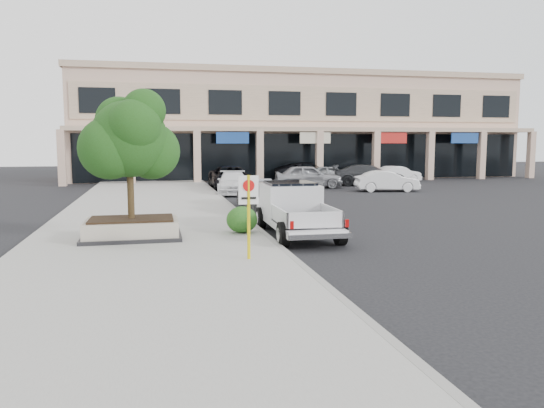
% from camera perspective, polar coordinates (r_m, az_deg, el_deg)
% --- Properties ---
extents(ground, '(120.00, 120.00, 0.00)m').
position_cam_1_polar(ground, '(16.08, 6.91, -5.34)').
color(ground, black).
rests_on(ground, ground).
extents(sidewalk, '(8.00, 52.00, 0.15)m').
position_cam_1_polar(sidewalk, '(21.08, -13.00, -2.35)').
color(sidewalk, gray).
rests_on(sidewalk, ground).
extents(curb, '(0.20, 52.00, 0.15)m').
position_cam_1_polar(curb, '(21.40, -2.36, -2.04)').
color(curb, gray).
rests_on(curb, ground).
extents(strip_mall, '(40.55, 12.43, 9.50)m').
position_cam_1_polar(strip_mall, '(50.54, 2.77, 8.39)').
color(strip_mall, '#D1AF93').
rests_on(strip_mall, ground).
extents(planter, '(3.20, 2.20, 0.68)m').
position_cam_1_polar(planter, '(18.22, -14.84, -2.56)').
color(planter, black).
rests_on(planter, sidewalk).
extents(planter_tree, '(2.90, 2.55, 4.00)m').
position_cam_1_polar(planter_tree, '(18.13, -14.68, 6.73)').
color(planter_tree, black).
rests_on(planter_tree, planter).
extents(no_parking_sign, '(0.55, 0.09, 2.30)m').
position_cam_1_polar(no_parking_sign, '(14.40, -2.53, -0.13)').
color(no_parking_sign, yellow).
rests_on(no_parking_sign, sidewalk).
extents(hedge, '(1.10, 0.99, 0.93)m').
position_cam_1_polar(hedge, '(18.65, -3.26, -1.69)').
color(hedge, '#154A15').
rests_on(hedge, sidewalk).
extents(pickup_truck, '(2.27, 5.93, 1.86)m').
position_cam_1_polar(pickup_truck, '(18.85, 2.70, -0.63)').
color(pickup_truck, silver).
rests_on(pickup_truck, ground).
extents(curb_car_a, '(2.53, 5.02, 1.64)m').
position_cam_1_polar(curb_car_a, '(23.66, -0.39, 0.63)').
color(curb_car_a, '#2E3033').
rests_on(curb_car_a, ground).
extents(curb_car_b, '(1.84, 4.51, 1.45)m').
position_cam_1_polar(curb_car_b, '(26.43, -1.64, 1.08)').
color(curb_car_b, gray).
rests_on(curb_car_b, ground).
extents(curb_car_c, '(2.59, 5.07, 1.41)m').
position_cam_1_polar(curb_car_c, '(33.90, -4.21, 2.30)').
color(curb_car_c, white).
rests_on(curb_car_c, ground).
extents(curb_car_d, '(2.71, 5.81, 1.61)m').
position_cam_1_polar(curb_car_d, '(37.01, -4.43, 2.83)').
color(curb_car_d, black).
rests_on(curb_car_d, ground).
extents(lot_car_a, '(5.14, 2.70, 1.67)m').
position_cam_1_polar(lot_car_a, '(38.11, 3.93, 3.00)').
color(lot_car_a, '#95979D').
rests_on(lot_car_a, ground).
extents(lot_car_b, '(4.36, 2.08, 1.38)m').
position_cam_1_polar(lot_car_b, '(36.25, 12.25, 2.43)').
color(lot_car_b, silver).
rests_on(lot_car_b, ground).
extents(lot_car_c, '(5.87, 4.13, 1.58)m').
position_cam_1_polar(lot_car_c, '(40.58, 10.41, 3.07)').
color(lot_car_c, '#2E3033').
rests_on(lot_car_c, ground).
extents(lot_car_d, '(6.10, 3.41, 1.61)m').
position_cam_1_polar(lot_car_d, '(43.81, 4.04, 3.46)').
color(lot_car_d, black).
rests_on(lot_car_d, ground).
extents(lot_car_e, '(4.30, 2.37, 1.39)m').
position_cam_1_polar(lot_car_e, '(43.25, 6.36, 3.24)').
color(lot_car_e, '#A3A7AB').
rests_on(lot_car_e, ground).
extents(lot_car_f, '(4.29, 2.41, 1.34)m').
position_cam_1_polar(lot_car_f, '(43.95, 13.31, 3.12)').
color(lot_car_f, silver).
rests_on(lot_car_f, ground).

